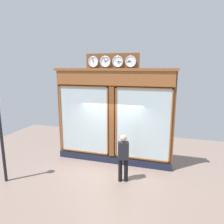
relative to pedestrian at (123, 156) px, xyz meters
name	(u,v)px	position (x,y,z in m)	size (l,w,h in m)	color
ground_plane	(84,204)	(0.77, 1.57, -0.93)	(14.00, 14.00, 0.00)	#7A665B
shop_facade	(113,116)	(0.78, -1.36, 1.05)	(4.90, 0.42, 4.42)	brown
pedestrian	(123,156)	(0.00, 0.00, 0.00)	(0.41, 0.32, 1.69)	black
street_lamp	(0,124)	(3.93, 1.18, 1.14)	(0.28, 0.28, 3.07)	black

